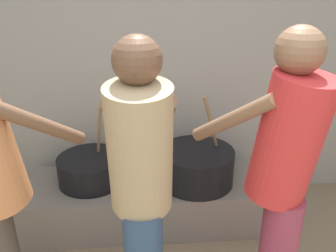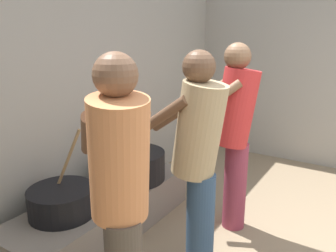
{
  "view_description": "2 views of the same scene",
  "coord_description": "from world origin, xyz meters",
  "px_view_note": "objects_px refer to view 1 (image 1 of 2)",
  "views": [
    {
      "loc": [
        -0.17,
        -0.22,
        1.78
      ],
      "look_at": [
        -0.03,
        1.45,
        1.09
      ],
      "focal_mm": 36.43,
      "sensor_mm": 36.0,
      "label": 1
    },
    {
      "loc": [
        -2.09,
        0.2,
        1.7
      ],
      "look_at": [
        -0.01,
        1.52,
        1.02
      ],
      "focal_mm": 35.95,
      "sensor_mm": 36.0,
      "label": 2
    }
  ],
  "objects_px": {
    "cooking_pot_secondary": "(197,166)",
    "cook_in_red_shirt": "(283,171)",
    "cook_in_tan_shirt": "(141,182)",
    "cooking_pot_main": "(91,169)"
  },
  "relations": [
    {
      "from": "cooking_pot_secondary",
      "to": "cook_in_red_shirt",
      "type": "xyz_separation_m",
      "value": [
        0.28,
        -0.86,
        0.44
      ]
    },
    {
      "from": "cooking_pot_secondary",
      "to": "cook_in_tan_shirt",
      "type": "relative_size",
      "value": 0.45
    },
    {
      "from": "cooking_pot_main",
      "to": "cook_in_red_shirt",
      "type": "xyz_separation_m",
      "value": [
        1.09,
        -0.93,
        0.46
      ]
    },
    {
      "from": "cooking_pot_main",
      "to": "cooking_pot_secondary",
      "type": "height_order",
      "value": "cooking_pot_secondary"
    },
    {
      "from": "cooking_pot_secondary",
      "to": "cook_in_red_shirt",
      "type": "distance_m",
      "value": 1.0
    },
    {
      "from": "cooking_pot_main",
      "to": "cooking_pot_secondary",
      "type": "relative_size",
      "value": 0.92
    },
    {
      "from": "cooking_pot_secondary",
      "to": "cook_in_red_shirt",
      "type": "height_order",
      "value": "cook_in_red_shirt"
    },
    {
      "from": "cook_in_tan_shirt",
      "to": "cook_in_red_shirt",
      "type": "relative_size",
      "value": 0.98
    },
    {
      "from": "cooking_pot_main",
      "to": "cook_in_tan_shirt",
      "type": "distance_m",
      "value": 1.12
    },
    {
      "from": "cooking_pot_main",
      "to": "cooking_pot_secondary",
      "type": "bearing_deg",
      "value": -4.64
    }
  ]
}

